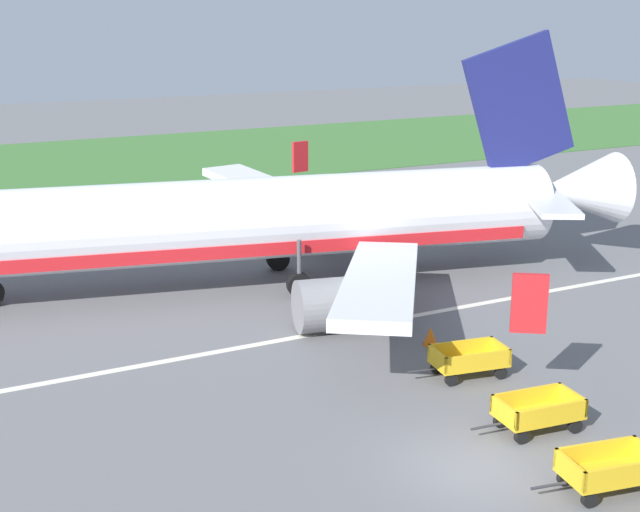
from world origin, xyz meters
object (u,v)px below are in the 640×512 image
object	(u,v)px
baggage_cart_nearest	(609,470)
airplane	(256,221)
traffic_cone_near_plane	(430,336)
traffic_cone_mid_apron	(376,317)
baggage_cart_second_in_row	(538,412)
baggage_cart_third_in_row	(469,360)

from	to	relation	value
baggage_cart_nearest	airplane	bearing A→B (deg)	92.64
traffic_cone_near_plane	traffic_cone_mid_apron	distance (m)	2.96
airplane	traffic_cone_near_plane	xyz separation A→B (m)	(2.78, -9.98, -2.69)
baggage_cart_second_in_row	traffic_cone_near_plane	distance (m)	7.41
baggage_cart_third_in_row	traffic_cone_mid_apron	distance (m)	5.94
baggage_cart_nearest	baggage_cart_second_in_row	xyz separation A→B (m)	(0.68, 3.55, 0.00)
baggage_cart_nearest	baggage_cart_third_in_row	distance (m)	7.93
baggage_cart_second_in_row	traffic_cone_mid_apron	bearing A→B (deg)	87.29
baggage_cart_second_in_row	traffic_cone_mid_apron	xyz separation A→B (m)	(0.48, 10.20, -0.29)
traffic_cone_near_plane	traffic_cone_mid_apron	size ratio (longest dim) A/B	1.16
baggage_cart_nearest	traffic_cone_near_plane	distance (m)	11.02
airplane	baggage_cart_nearest	world-z (taller)	airplane
airplane	baggage_cart_second_in_row	xyz separation A→B (m)	(1.64, -17.29, -2.45)
traffic_cone_mid_apron	airplane	bearing A→B (deg)	106.67
airplane	baggage_cart_nearest	distance (m)	21.01
baggage_cart_nearest	baggage_cart_third_in_row	world-z (taller)	same
airplane	baggage_cart_third_in_row	size ratio (longest dim) A/B	10.32
airplane	traffic_cone_mid_apron	bearing A→B (deg)	-73.33
airplane	traffic_cone_mid_apron	xyz separation A→B (m)	(2.12, -7.09, -2.74)
traffic_cone_mid_apron	baggage_cart_nearest	bearing A→B (deg)	-94.83
airplane	traffic_cone_mid_apron	distance (m)	7.89
baggage_cart_third_in_row	traffic_cone_near_plane	world-z (taller)	baggage_cart_third_in_row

